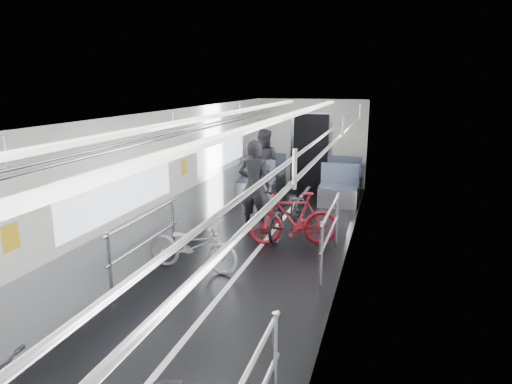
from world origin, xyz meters
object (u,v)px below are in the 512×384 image
bike_left_far (193,246)px  person_standing (254,186)px  bike_aisle (289,211)px  person_seated (263,163)px  bike_right_far (293,219)px

bike_left_far → person_standing: 2.25m
bike_aisle → person_standing: size_ratio=0.99×
bike_aisle → person_seated: (-1.26, 2.68, 0.40)m
bike_right_far → bike_left_far: bearing=-55.2°
bike_left_far → bike_aisle: (1.06, 2.06, 0.07)m
bike_left_far → person_seated: 4.78m
bike_right_far → person_seated: bearing=-171.9°
person_standing → person_seated: size_ratio=1.04×
bike_right_far → person_standing: bearing=-140.3°
bike_left_far → bike_right_far: 2.00m
bike_left_far → person_seated: (-0.21, 4.75, 0.47)m
bike_right_far → person_standing: 1.17m
bike_right_far → person_seated: size_ratio=0.94×
bike_right_far → bike_aisle: (-0.19, 0.51, -0.02)m
bike_left_far → person_standing: size_ratio=0.84×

